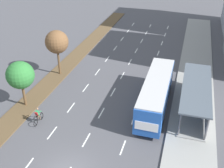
% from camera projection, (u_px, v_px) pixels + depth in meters
% --- Properties ---
extents(median_strip, '(2.60, 52.00, 0.12)m').
position_uv_depth(median_strip, '(73.00, 59.00, 40.15)').
color(median_strip, brown).
rests_on(median_strip, ground).
extents(sidewalk_right, '(4.50, 52.00, 0.15)m').
position_uv_depth(sidewalk_right, '(195.00, 75.00, 35.79)').
color(sidewalk_right, gray).
rests_on(sidewalk_right, ground).
extents(lane_divider_left, '(0.14, 45.67, 0.01)m').
position_uv_depth(lane_divider_left, '(97.00, 72.00, 36.78)').
color(lane_divider_left, white).
rests_on(lane_divider_left, ground).
extents(lane_divider_center, '(0.14, 45.67, 0.01)m').
position_uv_depth(lane_divider_center, '(122.00, 75.00, 35.91)').
color(lane_divider_center, white).
rests_on(lane_divider_center, ground).
extents(lane_divider_right, '(0.14, 45.67, 0.01)m').
position_uv_depth(lane_divider_right, '(148.00, 79.00, 35.04)').
color(lane_divider_right, white).
rests_on(lane_divider_right, ground).
extents(bus_shelter, '(2.90, 10.61, 2.86)m').
position_uv_depth(bus_shelter, '(198.00, 96.00, 28.14)').
color(bus_shelter, gray).
rests_on(bus_shelter, sidewalk_right).
extents(bus, '(2.54, 11.29, 3.37)m').
position_uv_depth(bus, '(156.00, 91.00, 28.57)').
color(bus, '#2356B2').
rests_on(bus, ground).
extents(cyclist, '(0.46, 1.82, 1.71)m').
position_uv_depth(cyclist, '(38.00, 116.00, 26.89)').
color(cyclist, black).
rests_on(cyclist, ground).
extents(median_tree_second, '(2.93, 2.93, 5.14)m').
position_uv_depth(median_tree_second, '(20.00, 75.00, 28.00)').
color(median_tree_second, brown).
rests_on(median_tree_second, median_strip).
extents(median_tree_third, '(2.95, 2.95, 5.94)m').
position_uv_depth(median_tree_third, '(57.00, 42.00, 33.95)').
color(median_tree_third, brown).
rests_on(median_tree_third, median_strip).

